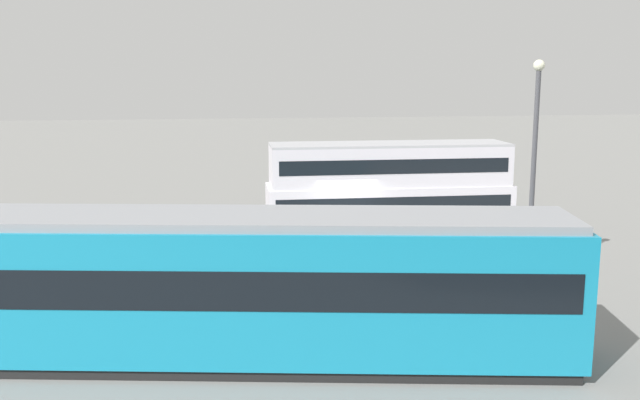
% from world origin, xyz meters
% --- Properties ---
extents(ground_plane, '(160.00, 160.00, 0.00)m').
position_xyz_m(ground_plane, '(0.00, 0.00, 0.00)').
color(ground_plane, gray).
extents(double_decker_bus, '(10.59, 2.84, 3.87)m').
position_xyz_m(double_decker_bus, '(-2.07, -2.24, 1.97)').
color(double_decker_bus, silver).
rests_on(double_decker_bus, ground).
extents(tram_yellow, '(14.82, 5.23, 3.59)m').
position_xyz_m(tram_yellow, '(4.27, 10.91, 1.86)').
color(tram_yellow, teal).
rests_on(tram_yellow, ground).
extents(pedestrian_near_railing, '(0.43, 0.43, 1.62)m').
position_xyz_m(pedestrian_near_railing, '(3.43, 6.06, 0.93)').
color(pedestrian_near_railing, '#33384C').
rests_on(pedestrian_near_railing, ground).
extents(pedestrian_railing, '(8.01, 0.37, 1.08)m').
position_xyz_m(pedestrian_railing, '(1.49, 6.18, 0.74)').
color(pedestrian_railing, gray).
rests_on(pedestrian_railing, ground).
extents(info_sign, '(1.29, 0.12, 2.51)m').
position_xyz_m(info_sign, '(6.49, 5.54, 1.77)').
color(info_sign, slate).
rests_on(info_sign, ground).
extents(street_lamp, '(0.36, 0.36, 7.25)m').
position_xyz_m(street_lamp, '(-4.72, 5.93, 4.21)').
color(street_lamp, '#4C4C51').
rests_on(street_lamp, ground).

